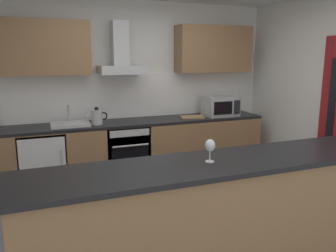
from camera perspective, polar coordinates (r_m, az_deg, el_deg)
The scene contains 14 objects.
ground at distance 3.67m, azimuth 3.07°, elevation -17.78°, with size 5.25×4.93×0.02m, color slate.
wall_back at distance 5.14m, azimuth -6.05°, elevation 6.05°, with size 5.25×0.12×2.60m, color white.
backsplash_tile at distance 5.08m, azimuth -5.82°, elevation 5.19°, with size 3.61×0.02×0.66m, color white.
counter_back at distance 4.93m, azimuth -4.69°, elevation -4.21°, with size 3.74×0.60×0.90m.
counter_island at distance 2.82m, azimuth 7.84°, elevation -15.62°, with size 3.06×0.64×1.01m.
upper_cabinets at distance 4.89m, azimuth -5.48°, elevation 12.94°, with size 3.69×0.32×0.70m.
oven at distance 4.85m, azimuth -7.26°, elevation -4.43°, with size 0.60×0.62×0.80m.
refrigerator at distance 4.73m, azimuth -20.44°, elevation -5.93°, with size 0.58×0.60×0.85m.
microwave at distance 5.26m, azimuth 8.90°, elevation 3.35°, with size 0.50×0.38×0.30m.
sink at distance 4.64m, azimuth -16.30°, elevation 0.41°, with size 0.50×0.40×0.26m.
kettle at distance 4.62m, azimuth -11.97°, elevation 1.56°, with size 0.29×0.15×0.24m.
range_hood at distance 4.79m, azimuth -8.05°, elevation 11.44°, with size 0.62×0.45×0.72m.
wine_glass at distance 2.57m, azimuth 7.16°, elevation -3.45°, with size 0.08×0.08×0.18m.
chopping_board at distance 5.06m, azimuth 4.11°, elevation 1.56°, with size 0.34×0.22×0.02m, color tan.
Camera 1 is at (-1.32, -2.92, 1.79)m, focal length 35.91 mm.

